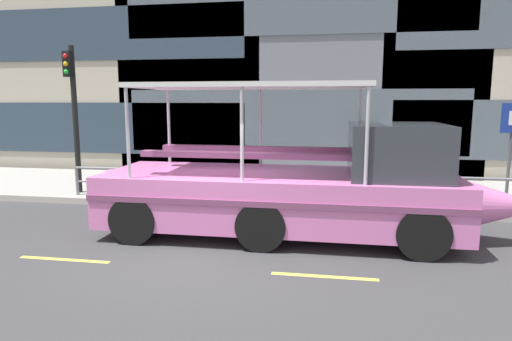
{
  "coord_description": "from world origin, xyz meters",
  "views": [
    {
      "loc": [
        2.46,
        -8.38,
        2.93
      ],
      "look_at": [
        0.71,
        1.87,
        1.3
      ],
      "focal_mm": 31.16,
      "sensor_mm": 36.0,
      "label": 1
    }
  ],
  "objects_px": {
    "duck_tour_boat": "(303,188)",
    "pedestrian_near_bow": "(431,165)",
    "parking_sign": "(512,137)",
    "traffic_light_pole": "(73,105)"
  },
  "relations": [
    {
      "from": "traffic_light_pole",
      "to": "duck_tour_boat",
      "type": "height_order",
      "value": "traffic_light_pole"
    },
    {
      "from": "pedestrian_near_bow",
      "to": "duck_tour_boat",
      "type": "bearing_deg",
      "value": -137.55
    },
    {
      "from": "parking_sign",
      "to": "pedestrian_near_bow",
      "type": "bearing_deg",
      "value": 175.05
    },
    {
      "from": "parking_sign",
      "to": "duck_tour_boat",
      "type": "height_order",
      "value": "duck_tour_boat"
    },
    {
      "from": "traffic_light_pole",
      "to": "duck_tour_boat",
      "type": "xyz_separation_m",
      "value": [
        6.96,
        -2.61,
        -1.74
      ]
    },
    {
      "from": "duck_tour_boat",
      "to": "pedestrian_near_bow",
      "type": "bearing_deg",
      "value": 42.45
    },
    {
      "from": "duck_tour_boat",
      "to": "pedestrian_near_bow",
      "type": "height_order",
      "value": "duck_tour_boat"
    },
    {
      "from": "parking_sign",
      "to": "duck_tour_boat",
      "type": "distance_m",
      "value": 5.94
    },
    {
      "from": "parking_sign",
      "to": "pedestrian_near_bow",
      "type": "relative_size",
      "value": 1.55
    },
    {
      "from": "traffic_light_pole",
      "to": "duck_tour_boat",
      "type": "distance_m",
      "value": 7.63
    }
  ]
}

